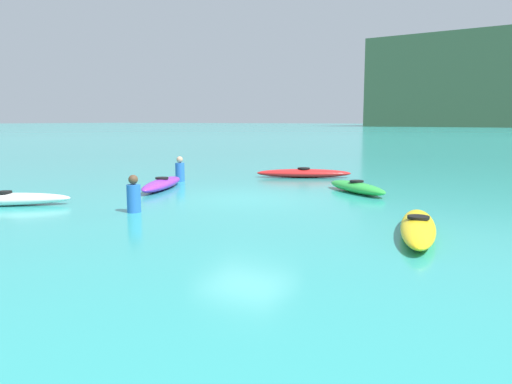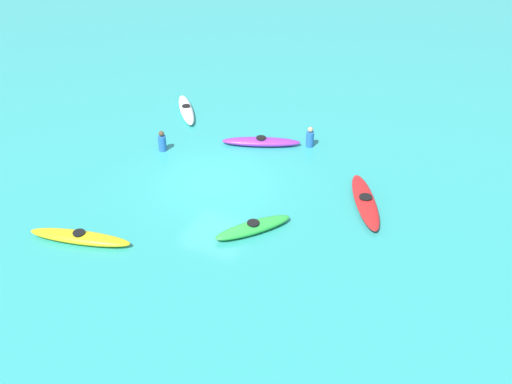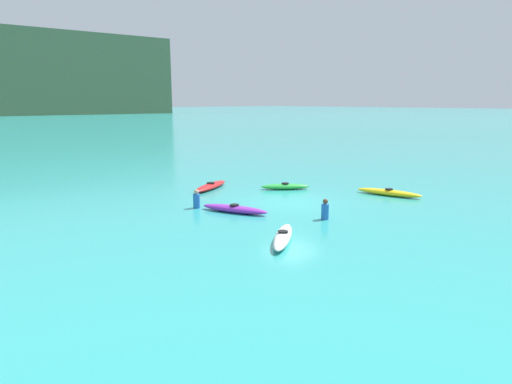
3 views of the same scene
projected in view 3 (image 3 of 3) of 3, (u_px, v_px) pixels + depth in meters
ground_plane at (292, 203)px, 22.01m from camera, size 600.00×600.00×0.00m
kayak_yellow at (389, 192)px, 23.69m from camera, size 1.34×3.51×0.37m
kayak_red at (211, 186)px, 25.47m from camera, size 3.47×2.19×0.37m
kayak_green at (285, 186)px, 25.35m from camera, size 2.53×2.22×0.37m
kayak_white at (283, 237)px, 16.01m from camera, size 2.87×2.36×0.37m
kayak_purple at (235, 209)px, 20.10m from camera, size 1.76×3.25×0.37m
person_near_shore at (197, 200)px, 20.90m from camera, size 0.44×0.44×0.88m
person_by_kayaks at (325, 210)px, 18.91m from camera, size 0.37×0.37×0.88m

